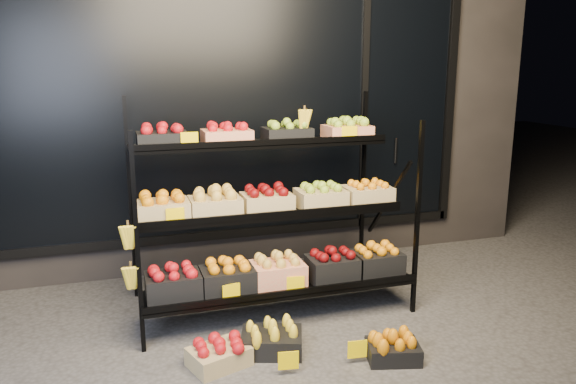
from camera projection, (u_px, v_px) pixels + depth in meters
name	position (u px, v px, depth m)	size (l,w,h in m)	color
ground	(296.00, 341.00, 3.93)	(24.00, 24.00, 0.00)	#514F4C
building	(220.00, 78.00, 5.94)	(6.00, 2.08, 3.50)	#2D2826
display_rack	(270.00, 212.00, 4.31)	(2.18, 1.02, 1.66)	black
tag_floor_a	(288.00, 366.00, 3.50)	(0.13, 0.01, 0.12)	#EDC300
tag_floor_b	(357.00, 355.00, 3.63)	(0.13, 0.01, 0.12)	#EDC300
floor_crate_left	(219.00, 353.00, 3.60)	(0.43, 0.37, 0.19)	tan
floor_crate_midleft	(272.00, 339.00, 3.77)	(0.48, 0.41, 0.20)	black
floor_crate_right	(393.00, 348.00, 3.67)	(0.39, 0.32, 0.18)	black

